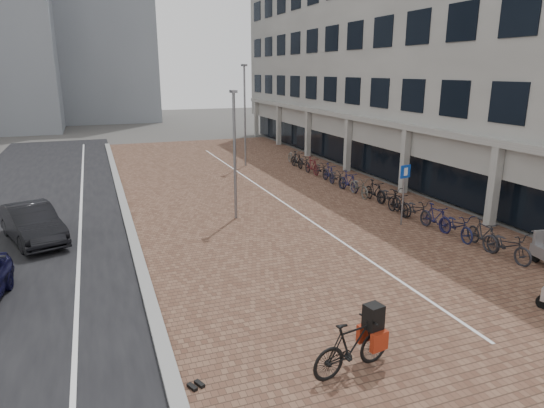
# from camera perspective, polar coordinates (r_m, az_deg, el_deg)

# --- Properties ---
(ground) EXTENTS (140.00, 140.00, 0.00)m
(ground) POSITION_cam_1_polar(r_m,az_deg,el_deg) (13.66, 9.00, -11.67)
(ground) COLOR #474442
(ground) RESTS_ON ground
(plaza_brick) EXTENTS (14.50, 42.00, 0.04)m
(plaza_brick) POSITION_cam_1_polar(r_m,az_deg,el_deg) (24.72, -0.51, 1.06)
(plaza_brick) COLOR brown
(plaza_brick) RESTS_ON ground
(street_asphalt) EXTENTS (8.00, 50.00, 0.03)m
(street_asphalt) POSITION_cam_1_polar(r_m,az_deg,el_deg) (23.52, -26.60, -1.41)
(street_asphalt) COLOR black
(street_asphalt) RESTS_ON ground
(curb) EXTENTS (0.35, 42.00, 0.14)m
(curb) POSITION_cam_1_polar(r_m,az_deg,el_deg) (23.35, -17.12, -0.37)
(curb) COLOR gray
(curb) RESTS_ON ground
(lane_line) EXTENTS (0.12, 44.00, 0.00)m
(lane_line) POSITION_cam_1_polar(r_m,az_deg,el_deg) (23.36, -21.75, -0.92)
(lane_line) COLOR white
(lane_line) RESTS_ON street_asphalt
(parking_line) EXTENTS (0.10, 30.00, 0.00)m
(parking_line) POSITION_cam_1_polar(r_m,az_deg,el_deg) (24.78, -0.07, 1.15)
(parking_line) COLOR white
(parking_line) RESTS_ON plaza_brick
(office_building) EXTENTS (8.40, 40.00, 15.00)m
(office_building) POSITION_cam_1_polar(r_m,az_deg,el_deg) (32.75, 16.24, 18.91)
(office_building) COLOR #A1A19C
(office_building) RESTS_ON ground
(car_dark) EXTENTS (2.81, 4.49, 1.40)m
(car_dark) POSITION_cam_1_polar(r_m,az_deg,el_deg) (20.05, -26.58, -2.07)
(car_dark) COLOR black
(car_dark) RESTS_ON ground
(hero_bike) EXTENTS (2.08, 0.92, 1.42)m
(hero_bike) POSITION_cam_1_polar(r_m,az_deg,el_deg) (10.66, 9.51, -16.21)
(hero_bike) COLOR black
(hero_bike) RESTS_ON ground
(shoes) EXTENTS (0.44, 0.41, 0.09)m
(shoes) POSITION_cam_1_polar(r_m,az_deg,el_deg) (10.49, -8.99, -20.65)
(shoes) COLOR black
(shoes) RESTS_ON ground
(parking_sign) EXTENTS (0.53, 0.16, 2.55)m
(parking_sign) POSITION_cam_1_polar(r_m,az_deg,el_deg) (20.20, 15.42, 2.18)
(parking_sign) COLOR slate
(parking_sign) RESTS_ON ground
(lamp_near) EXTENTS (0.12, 0.12, 5.39)m
(lamp_near) POSITION_cam_1_polar(r_m,az_deg,el_deg) (20.28, -4.44, 5.55)
(lamp_near) COLOR slate
(lamp_near) RESTS_ON ground
(lamp_far) EXTENTS (0.12, 0.12, 6.53)m
(lamp_far) POSITION_cam_1_polar(r_m,az_deg,el_deg) (31.99, -3.24, 10.27)
(lamp_far) COLOR slate
(lamp_far) RESTS_ON ground
(bike_row) EXTENTS (1.20, 20.42, 1.05)m
(bike_row) POSITION_cam_1_polar(r_m,az_deg,el_deg) (24.88, 10.54, 2.09)
(bike_row) COLOR black
(bike_row) RESTS_ON ground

